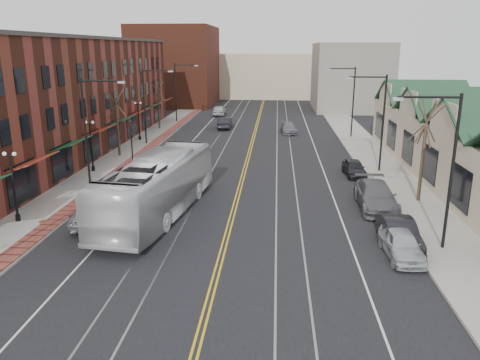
% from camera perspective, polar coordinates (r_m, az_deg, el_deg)
% --- Properties ---
extents(ground, '(160.00, 160.00, 0.00)m').
position_cam_1_polar(ground, '(20.38, -3.75, -14.40)').
color(ground, black).
rests_on(ground, ground).
extents(sidewalk_left, '(4.00, 120.00, 0.15)m').
position_cam_1_polar(sidewalk_left, '(41.45, -16.40, 0.97)').
color(sidewalk_left, gray).
rests_on(sidewalk_left, ground).
extents(sidewalk_right, '(4.00, 120.00, 0.15)m').
position_cam_1_polar(sidewalk_right, '(39.88, 17.86, 0.28)').
color(sidewalk_right, gray).
rests_on(sidewalk_right, ground).
extents(building_left, '(10.00, 50.00, 11.00)m').
position_cam_1_polar(building_left, '(49.64, -21.72, 9.25)').
color(building_left, '#612A1B').
rests_on(building_left, ground).
extents(building_right, '(8.00, 36.00, 4.60)m').
position_cam_1_polar(building_right, '(41.21, 26.27, 3.07)').
color(building_right, '#BCB091').
rests_on(building_right, ground).
extents(backdrop_left, '(14.00, 18.00, 14.00)m').
position_cam_1_polar(backdrop_left, '(89.44, -7.80, 13.62)').
color(backdrop_left, '#612A1B').
rests_on(backdrop_left, ground).
extents(backdrop_mid, '(22.00, 14.00, 9.00)m').
position_cam_1_polar(backdrop_mid, '(102.61, 3.05, 12.61)').
color(backdrop_mid, '#BCB091').
rests_on(backdrop_mid, ground).
extents(backdrop_right, '(12.00, 16.00, 11.00)m').
position_cam_1_polar(backdrop_right, '(83.47, 13.27, 12.17)').
color(backdrop_right, slate).
rests_on(backdrop_right, ground).
extents(streetlight_l_1, '(3.33, 0.25, 8.00)m').
position_cam_1_polar(streetlight_l_1, '(36.49, -17.77, 6.86)').
color(streetlight_l_1, black).
rests_on(streetlight_l_1, sidewalk_left).
extents(streetlight_l_2, '(3.33, 0.25, 8.00)m').
position_cam_1_polar(streetlight_l_2, '(51.54, -11.14, 9.73)').
color(streetlight_l_2, black).
rests_on(streetlight_l_2, sidewalk_left).
extents(streetlight_l_3, '(3.33, 0.25, 8.00)m').
position_cam_1_polar(streetlight_l_3, '(67.03, -7.49, 11.24)').
color(streetlight_l_3, black).
rests_on(streetlight_l_3, sidewalk_left).
extents(streetlight_r_0, '(3.33, 0.25, 8.00)m').
position_cam_1_polar(streetlight_r_0, '(25.41, 23.66, 2.63)').
color(streetlight_r_0, black).
rests_on(streetlight_r_0, sidewalk_right).
extents(streetlight_r_1, '(3.33, 0.25, 8.00)m').
position_cam_1_polar(streetlight_r_1, '(40.63, 16.50, 7.81)').
color(streetlight_r_1, black).
rests_on(streetlight_r_1, sidewalk_right).
extents(streetlight_r_2, '(3.33, 0.25, 8.00)m').
position_cam_1_polar(streetlight_r_2, '(56.29, 13.23, 10.11)').
color(streetlight_r_2, black).
rests_on(streetlight_r_2, sidewalk_right).
extents(lamppost_l_1, '(0.84, 0.28, 4.27)m').
position_cam_1_polar(lamppost_l_1, '(30.81, -25.84, -0.93)').
color(lamppost_l_1, black).
rests_on(lamppost_l_1, sidewalk_left).
extents(lamppost_l_2, '(0.84, 0.28, 4.27)m').
position_cam_1_polar(lamppost_l_2, '(41.27, -17.67, 3.85)').
color(lamppost_l_2, black).
rests_on(lamppost_l_2, sidewalk_left).
extents(lamppost_l_3, '(0.84, 0.28, 4.27)m').
position_cam_1_polar(lamppost_l_3, '(54.28, -12.22, 6.96)').
color(lamppost_l_3, black).
rests_on(lamppost_l_3, sidewalk_left).
extents(tree_left_near, '(1.78, 1.37, 6.48)m').
position_cam_1_polar(tree_left_near, '(46.47, -14.73, 6.99)').
color(tree_left_near, '#382B21').
rests_on(tree_left_near, sidewalk_left).
extents(tree_left_far, '(1.66, 1.28, 6.02)m').
position_cam_1_polar(tree_left_far, '(61.71, -9.91, 9.12)').
color(tree_left_far, '#382B21').
rests_on(tree_left_far, sidewalk_left).
extents(tree_right_mid, '(1.90, 1.46, 6.93)m').
position_cam_1_polar(tree_right_mid, '(33.55, 21.48, 3.56)').
color(tree_right_mid, '#382B21').
rests_on(tree_right_mid, sidewalk_right).
extents(manhole_far, '(0.60, 0.60, 0.02)m').
position_cam_1_polar(manhole_far, '(30.65, -22.79, -4.68)').
color(manhole_far, '#592D19').
rests_on(manhole_far, sidewalk_left).
extents(traffic_signal, '(0.18, 0.15, 3.80)m').
position_cam_1_polar(traffic_signal, '(44.19, -13.12, 5.13)').
color(traffic_signal, black).
rests_on(traffic_signal, sidewalk_left).
extents(transit_bus, '(5.02, 13.95, 3.80)m').
position_cam_1_polar(transit_bus, '(29.65, -9.97, -0.76)').
color(transit_bus, silver).
rests_on(transit_bus, ground).
extents(parked_suv, '(3.06, 6.23, 1.70)m').
position_cam_1_polar(parked_suv, '(29.58, -15.89, -3.32)').
color(parked_suv, '#A2A4A9').
rests_on(parked_suv, ground).
extents(parked_car_a, '(1.81, 4.17, 1.40)m').
position_cam_1_polar(parked_car_a, '(25.16, 19.09, -7.40)').
color(parked_car_a, silver).
rests_on(parked_car_a, ground).
extents(parked_car_b, '(1.67, 4.54, 1.49)m').
position_cam_1_polar(parked_car_b, '(26.39, 18.84, -6.18)').
color(parked_car_b, black).
rests_on(parked_car_b, ground).
extents(parked_car_c, '(2.43, 5.82, 1.68)m').
position_cam_1_polar(parked_car_c, '(32.06, 16.23, -1.88)').
color(parked_car_c, '#5D5C63').
rests_on(parked_car_c, ground).
extents(parked_car_d, '(1.79, 3.99, 1.33)m').
position_cam_1_polar(parked_car_d, '(39.82, 13.75, 1.45)').
color(parked_car_d, black).
rests_on(parked_car_d, ground).
extents(distant_car_left, '(1.71, 4.65, 1.52)m').
position_cam_1_polar(distant_car_left, '(61.78, -1.87, 7.00)').
color(distant_car_left, black).
rests_on(distant_car_left, ground).
extents(distant_car_right, '(2.24, 4.54, 1.27)m').
position_cam_1_polar(distant_car_right, '(58.59, 5.93, 6.31)').
color(distant_car_right, slate).
rests_on(distant_car_right, ground).
extents(distant_car_far, '(2.28, 4.96, 1.65)m').
position_cam_1_polar(distant_car_far, '(73.79, -2.57, 8.49)').
color(distant_car_far, '#B0B4B8').
rests_on(distant_car_far, ground).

